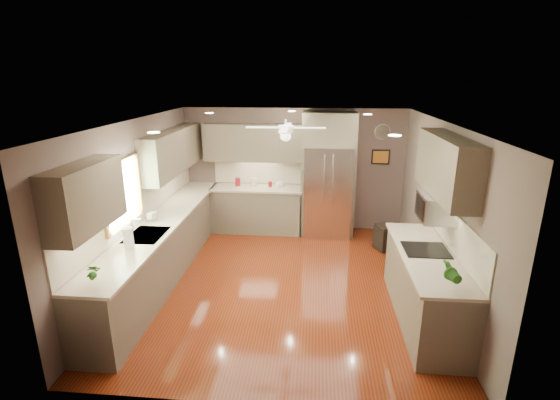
% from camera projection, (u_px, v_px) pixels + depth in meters
% --- Properties ---
extents(floor, '(5.00, 5.00, 0.00)m').
position_uv_depth(floor, '(284.00, 282.00, 6.37)').
color(floor, '#4B190A').
rests_on(floor, ground).
extents(ceiling, '(5.00, 5.00, 0.00)m').
position_uv_depth(ceiling, '(284.00, 122.00, 5.64)').
color(ceiling, white).
rests_on(ceiling, ground).
extents(wall_back, '(4.50, 0.00, 4.50)m').
position_uv_depth(wall_back, '(293.00, 170.00, 8.39)').
color(wall_back, brown).
rests_on(wall_back, ground).
extents(wall_front, '(4.50, 0.00, 4.50)m').
position_uv_depth(wall_front, '(262.00, 293.00, 3.63)').
color(wall_front, brown).
rests_on(wall_front, ground).
extents(wall_left, '(0.00, 5.00, 5.00)m').
position_uv_depth(wall_left, '(137.00, 203.00, 6.20)').
color(wall_left, brown).
rests_on(wall_left, ground).
extents(wall_right, '(0.00, 5.00, 5.00)m').
position_uv_depth(wall_right, '(440.00, 211.00, 5.82)').
color(wall_right, brown).
rests_on(wall_right, ground).
extents(canister_a, '(0.14, 0.14, 0.17)m').
position_uv_depth(canister_a, '(238.00, 182.00, 8.31)').
color(canister_a, maroon).
rests_on(canister_a, back_run).
extents(canister_c, '(0.14, 0.14, 0.18)m').
position_uv_depth(canister_c, '(254.00, 182.00, 8.27)').
color(canister_c, beige).
rests_on(canister_c, back_run).
extents(canister_d, '(0.10, 0.10, 0.11)m').
position_uv_depth(canister_d, '(270.00, 184.00, 8.25)').
color(canister_d, maroon).
rests_on(canister_d, back_run).
extents(soap_bottle, '(0.10, 0.11, 0.20)m').
position_uv_depth(soap_bottle, '(152.00, 215.00, 6.31)').
color(soap_bottle, white).
rests_on(soap_bottle, left_run).
extents(potted_plant_left, '(0.18, 0.15, 0.28)m').
position_uv_depth(potted_plant_left, '(92.00, 272.00, 4.38)').
color(potted_plant_left, '#255B1A').
rests_on(potted_plant_left, left_run).
extents(potted_plant_right, '(0.22, 0.19, 0.35)m').
position_uv_depth(potted_plant_right, '(450.00, 272.00, 4.32)').
color(potted_plant_right, '#255B1A').
rests_on(potted_plant_right, right_run).
extents(bowl, '(0.26, 0.26, 0.05)m').
position_uv_depth(bowl, '(280.00, 186.00, 8.24)').
color(bowl, beige).
rests_on(bowl, back_run).
extents(left_run, '(0.65, 4.70, 1.45)m').
position_uv_depth(left_run, '(164.00, 246.00, 6.54)').
color(left_run, brown).
rests_on(left_run, ground).
extents(back_run, '(1.85, 0.65, 1.45)m').
position_uv_depth(back_run, '(257.00, 208.00, 8.39)').
color(back_run, brown).
rests_on(back_run, ground).
extents(uppers, '(4.50, 4.70, 0.95)m').
position_uv_depth(uppers, '(242.00, 156.00, 6.56)').
color(uppers, brown).
rests_on(uppers, wall_left).
extents(window, '(0.05, 1.12, 0.92)m').
position_uv_depth(window, '(122.00, 193.00, 5.63)').
color(window, '#BFF2B2').
rests_on(window, wall_left).
extents(sink, '(0.50, 0.70, 0.32)m').
position_uv_depth(sink, '(147.00, 237.00, 5.80)').
color(sink, silver).
rests_on(sink, left_run).
extents(refrigerator, '(1.06, 0.75, 2.45)m').
position_uv_depth(refrigerator, '(328.00, 177.00, 8.02)').
color(refrigerator, silver).
rests_on(refrigerator, ground).
extents(right_run, '(0.70, 2.20, 1.45)m').
position_uv_depth(right_run, '(425.00, 285.00, 5.31)').
color(right_run, brown).
rests_on(right_run, ground).
extents(microwave, '(0.43, 0.55, 0.34)m').
position_uv_depth(microwave, '(436.00, 208.00, 5.24)').
color(microwave, silver).
rests_on(microwave, wall_right).
extents(ceiling_fan, '(1.18, 1.18, 0.32)m').
position_uv_depth(ceiling_fan, '(286.00, 131.00, 5.97)').
color(ceiling_fan, white).
rests_on(ceiling_fan, ceiling).
extents(recessed_lights, '(2.84, 3.14, 0.01)m').
position_uv_depth(recessed_lights, '(284.00, 119.00, 6.02)').
color(recessed_lights, white).
rests_on(recessed_lights, ceiling).
extents(wall_clock, '(0.30, 0.03, 0.30)m').
position_uv_depth(wall_clock, '(382.00, 132.00, 7.99)').
color(wall_clock, white).
rests_on(wall_clock, wall_back).
extents(framed_print, '(0.36, 0.03, 0.30)m').
position_uv_depth(framed_print, '(381.00, 157.00, 8.13)').
color(framed_print, black).
rests_on(framed_print, wall_back).
extents(stool, '(0.48, 0.48, 0.45)m').
position_uv_depth(stool, '(386.00, 237.00, 7.53)').
color(stool, black).
rests_on(stool, ground).
extents(paper_towel, '(0.13, 0.13, 0.32)m').
position_uv_depth(paper_towel, '(128.00, 239.00, 5.27)').
color(paper_towel, white).
rests_on(paper_towel, left_run).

